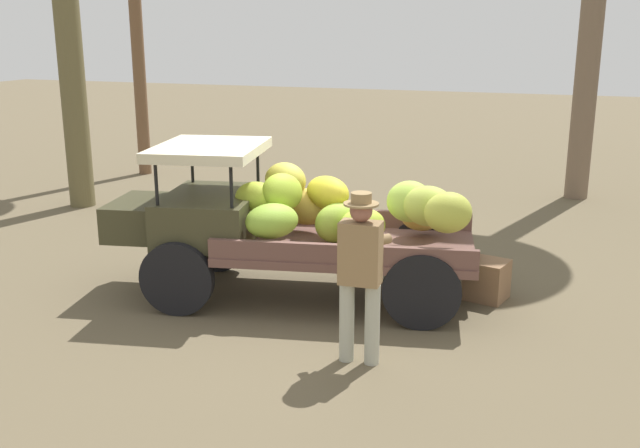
{
  "coord_description": "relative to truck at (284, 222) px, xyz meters",
  "views": [
    {
      "loc": [
        -3.19,
        8.02,
        3.25
      ],
      "look_at": [
        -0.34,
        -0.02,
        0.94
      ],
      "focal_mm": 41.08,
      "sensor_mm": 36.0,
      "label": 1
    }
  ],
  "objects": [
    {
      "name": "ground_plane",
      "position": [
        -0.09,
        -0.06,
        -0.95
      ],
      "size": [
        60.0,
        60.0,
        0.0
      ],
      "primitive_type": "plane",
      "color": "brown"
    },
    {
      "name": "truck",
      "position": [
        0.0,
        0.0,
        0.0
      ],
      "size": [
        4.63,
        2.43,
        1.88
      ],
      "rotation": [
        0.0,
        0.0,
        0.19
      ],
      "color": "#3A3822",
      "rests_on": "ground"
    },
    {
      "name": "wooden_crate",
      "position": [
        -2.38,
        -0.71,
        -0.7
      ],
      "size": [
        0.57,
        0.54,
        0.49
      ],
      "primitive_type": "cube",
      "rotation": [
        0.0,
        0.0,
        2.89
      ],
      "color": "#896344",
      "rests_on": "ground"
    },
    {
      "name": "farmer",
      "position": [
        -1.41,
        1.48,
        0.04
      ],
      "size": [
        0.53,
        0.47,
        1.74
      ],
      "rotation": [
        0.0,
        0.0,
        -1.53
      ],
      "color": "#AEAF9D",
      "rests_on": "ground"
    }
  ]
}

